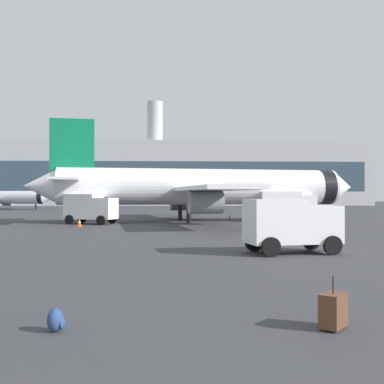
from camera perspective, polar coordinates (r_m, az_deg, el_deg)
The scene contains 11 objects.
airplane_at_gate at distance 49.49m, azimuth 1.05°, elevation 0.61°, with size 35.70×32.35×10.50m.
service_truck at distance 46.07m, azimuth -12.33°, elevation -1.86°, with size 5.26×3.80×2.90m.
fuel_truck at distance 50.92m, azimuth 11.39°, elevation -1.53°, with size 6.20×3.20×3.20m.
cargo_van at distance 22.85m, azimuth 12.02°, elevation -3.74°, with size 4.70×3.02×2.60m.
safety_cone_near at distance 31.61m, azimuth 13.23°, elevation -4.83°, with size 0.44×0.44×0.69m.
safety_cone_mid at distance 35.17m, azimuth 11.33°, elevation -4.36°, with size 0.44×0.44×0.71m.
safety_cone_far at distance 42.30m, azimuth -13.63°, elevation -3.66°, with size 0.44×0.44×0.76m.
safety_cone_outer at distance 52.31m, azimuth 4.66°, elevation -3.11°, with size 0.44×0.44×0.64m.
rolling_suitcase at distance 10.41m, azimuth 16.89°, elevation -13.68°, with size 0.72×0.75×1.10m.
traveller_backpack at distance 10.22m, azimuth -16.34°, elevation -14.85°, with size 0.36×0.40×0.48m.
terminal_building at distance 132.57m, azimuth -2.73°, elevation 2.19°, with size 109.69×20.50×29.39m.
Camera 1 is at (-0.03, -2.85, 2.78)m, focal length 43.55 mm.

